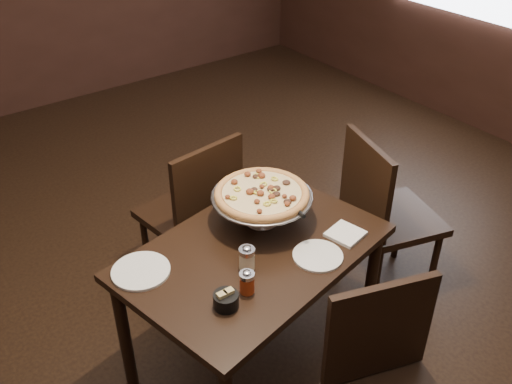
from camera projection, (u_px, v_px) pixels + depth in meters
room at (262, 85)px, 2.10m from camera, size 6.04×7.04×2.84m
dining_table at (254, 265)px, 2.48m from camera, size 1.23×0.94×0.69m
pizza_stand at (262, 194)px, 2.50m from camera, size 0.45×0.45×0.19m
parmesan_shaker at (247, 258)px, 2.29m from camera, size 0.07×0.07×0.12m
pepper_flake_shaker at (247, 282)px, 2.18m from camera, size 0.06×0.06×0.11m
packet_caddy at (226, 300)px, 2.12m from camera, size 0.10×0.10×0.08m
napkin_stack at (345, 234)px, 2.50m from camera, size 0.17×0.17×0.02m
plate_left at (141, 271)px, 2.30m from camera, size 0.24×0.24×0.01m
plate_near at (318, 256)px, 2.38m from camera, size 0.21×0.21×0.01m
serving_spatula at (297, 210)px, 2.41m from camera, size 0.13×0.13×0.02m
chair_far at (195, 210)px, 2.99m from camera, size 0.48×0.48×0.93m
chair_side at (383, 211)px, 2.97m from camera, size 0.55×0.55×0.94m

